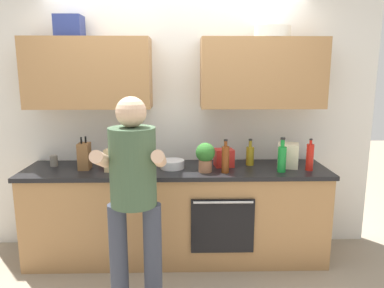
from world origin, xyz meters
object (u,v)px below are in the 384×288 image
object	(u,v)px
bottle_soda	(282,158)
grocery_bag_bread	(116,160)
cup_stoneware	(54,161)
grocery_bag_rice	(288,155)
bottle_hotsauce	(310,157)
bottle_oil	(250,155)
potted_herb	(205,155)
mixing_bowl	(172,164)
grocery_bag_crisps	(224,158)
cup_coffee	(138,159)
cup_ceramic	(102,159)
person_standing	(133,188)
bottle_juice	(150,161)
knife_block	(84,156)
bottle_vinegar	(225,159)

from	to	relation	value
bottle_soda	grocery_bag_bread	world-z (taller)	bottle_soda
bottle_soda	cup_stoneware	distance (m)	2.14
cup_stoneware	grocery_bag_rice	world-z (taller)	grocery_bag_rice
bottle_hotsauce	grocery_bag_bread	size ratio (longest dim) A/B	1.43
bottle_oil	potted_herb	size ratio (longest dim) A/B	0.96
mixing_bowl	grocery_bag_crisps	world-z (taller)	grocery_bag_crisps
bottle_hotsauce	mixing_bowl	world-z (taller)	bottle_hotsauce
bottle_hotsauce	potted_herb	world-z (taller)	bottle_hotsauce
bottle_hotsauce	cup_coffee	world-z (taller)	bottle_hotsauce
cup_ceramic	grocery_bag_crisps	world-z (taller)	grocery_bag_crisps
person_standing	bottle_soda	xyz separation A→B (m)	(1.25, 0.61, 0.07)
bottle_oil	bottle_juice	size ratio (longest dim) A/B	1.06
bottle_hotsauce	bottle_oil	bearing A→B (deg)	158.15
cup_ceramic	knife_block	world-z (taller)	knife_block
bottle_vinegar	bottle_soda	bearing A→B (deg)	2.08
cup_coffee	grocery_bag_bread	world-z (taller)	grocery_bag_bread
bottle_hotsauce	mixing_bowl	bearing A→B (deg)	175.44
person_standing	cup_coffee	bearing A→B (deg)	95.08
bottle_oil	bottle_hotsauce	bearing A→B (deg)	-21.85
person_standing	potted_herb	xyz separation A→B (m)	(0.56, 0.62, 0.09)
bottle_oil	mixing_bowl	distance (m)	0.76
bottle_juice	cup_stoneware	size ratio (longest dim) A/B	2.34
cup_stoneware	grocery_bag_rice	distance (m)	2.24
bottle_vinegar	grocery_bag_rice	distance (m)	0.65
cup_stoneware	mixing_bowl	distance (m)	1.14
bottle_vinegar	knife_block	size ratio (longest dim) A/B	0.99
bottle_soda	grocery_bag_crisps	xyz separation A→B (m)	(-0.50, 0.21, -0.04)
grocery_bag_bread	cup_stoneware	bearing A→B (deg)	163.63
bottle_oil	cup_coffee	world-z (taller)	bottle_oil
knife_block	potted_herb	bearing A→B (deg)	-5.98
bottle_vinegar	bottle_hotsauce	bearing A→B (deg)	4.51
person_standing	cup_coffee	distance (m)	0.90
knife_block	potted_herb	world-z (taller)	knife_block
potted_herb	bottle_vinegar	bearing A→B (deg)	-10.65
bottle_vinegar	grocery_bag_rice	xyz separation A→B (m)	(0.62, 0.20, -0.02)
person_standing	knife_block	bearing A→B (deg)	126.72
grocery_bag_rice	bottle_juice	bearing A→B (deg)	-173.74
cup_ceramic	grocery_bag_crisps	bearing A→B (deg)	-5.89
cup_stoneware	bottle_hotsauce	bearing A→B (deg)	-4.81
potted_herb	grocery_bag_rice	bearing A→B (deg)	11.86
mixing_bowl	grocery_bag_bread	bearing A→B (deg)	-170.59
bottle_juice	bottle_vinegar	xyz separation A→B (m)	(0.68, -0.06, 0.03)
bottle_vinegar	grocery_bag_bread	distance (m)	0.99
bottle_vinegar	cup_stoneware	bearing A→B (deg)	170.75
person_standing	bottle_vinegar	world-z (taller)	person_standing
bottle_juice	grocery_bag_bread	distance (m)	0.31
bottle_oil	cup_stoneware	xyz separation A→B (m)	(-1.88, -0.00, -0.05)
cup_coffee	grocery_bag_rice	size ratio (longest dim) A/B	0.47
cup_stoneware	grocery_bag_bread	distance (m)	0.66
bottle_soda	cup_coffee	distance (m)	1.37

